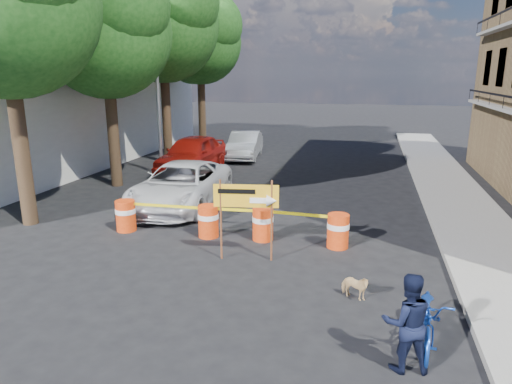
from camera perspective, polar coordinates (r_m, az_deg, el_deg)
The scene contains 18 objects.
ground at distance 10.61m, azimuth -4.07°, elevation -10.11°, with size 120.00×120.00×0.00m, color black.
sidewalk_east at distance 16.08m, azimuth 24.72°, elevation -2.47°, with size 2.40×40.00×0.15m, color gray.
white_building at distance 25.02m, azimuth -26.39°, elevation 9.87°, with size 8.00×22.00×6.00m, color silver.
tree_mid_a at distance 18.94m, azimuth -18.18°, elevation 18.72°, with size 5.25×5.00×8.68m.
tree_mid_b at distance 23.41m, azimuth -11.51°, elevation 19.96°, with size 5.67×5.40×9.62m.
tree_far at distance 27.97m, azimuth -6.90°, elevation 18.20°, with size 5.04×4.80×8.84m.
streetlamp at distance 20.69m, azimuth -12.13°, elevation 14.17°, with size 1.25×0.18×8.00m.
barrel_far_left at distance 13.69m, azimuth -15.97°, elevation -2.77°, with size 0.58×0.58×0.90m.
barrel_mid_left at distance 12.75m, azimuth -5.98°, elevation -3.56°, with size 0.58×0.58×0.90m.
barrel_mid_right at distance 12.44m, azimuth 0.86°, elevation -3.94°, with size 0.58×0.58×0.90m.
barrel_far_right at distance 12.10m, azimuth 10.21°, elevation -4.73°, with size 0.58×0.58×0.90m.
detour_sign at distance 10.81m, azimuth -0.12°, elevation -1.25°, with size 1.55×0.38×2.01m.
pedestrian at distance 7.51m, azimuth 18.35°, elevation -15.21°, with size 0.77×0.60×1.59m, color black.
bicycle at distance 8.17m, azimuth 21.03°, elevation -11.67°, with size 0.66×1.00×1.90m, color #1541B0.
dog at distance 9.59m, azimuth 12.20°, elevation -11.49°, with size 0.29×0.63×0.53m, color #DEB97F.
suv_white at distance 15.74m, azimuth -9.35°, elevation 0.84°, with size 2.44×5.28×1.47m, color silver.
sedan_red at distance 21.22m, azimuth -7.99°, elevation 4.75°, with size 1.98×4.93×1.68m, color maroon.
sedan_silver at distance 24.49m, azimuth -1.40°, elevation 5.88°, with size 1.49×4.28×1.41m, color silver.
Camera 1 is at (3.03, -9.15, 4.44)m, focal length 32.00 mm.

